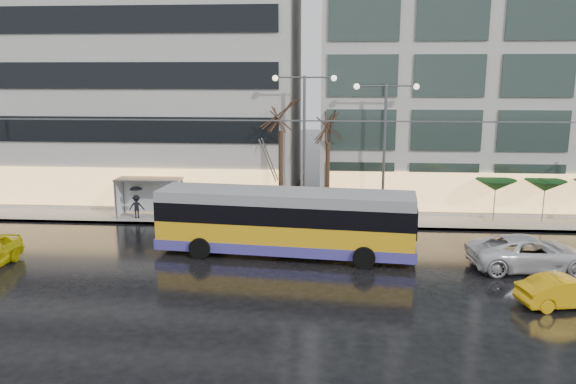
# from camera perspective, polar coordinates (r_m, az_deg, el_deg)

# --- Properties ---
(ground) EXTENTS (140.00, 140.00, 0.00)m
(ground) POSITION_cam_1_polar(r_m,az_deg,el_deg) (26.22, -3.98, -8.84)
(ground) COLOR black
(ground) RESTS_ON ground
(sidewalk) EXTENTS (80.00, 10.00, 0.15)m
(sidewalk) POSITION_cam_1_polar(r_m,az_deg,el_deg) (39.37, 1.82, -1.57)
(sidewalk) COLOR gray
(sidewalk) RESTS_ON ground
(kerb) EXTENTS (80.00, 0.10, 0.15)m
(kerb) POSITION_cam_1_polar(r_m,az_deg,el_deg) (34.58, 1.45, -3.50)
(kerb) COLOR slate
(kerb) RESTS_ON ground
(building_left) EXTENTS (34.00, 14.00, 22.00)m
(building_left) POSITION_cam_1_polar(r_m,az_deg,el_deg) (47.51, -20.69, 13.48)
(building_left) COLOR #AAA7A2
(building_left) RESTS_ON sidewalk
(building_right) EXTENTS (32.00, 14.00, 25.00)m
(building_right) POSITION_cam_1_polar(r_m,az_deg,el_deg) (46.00, 24.73, 15.11)
(building_right) COLOR #AAA7A2
(building_right) RESTS_ON sidewalk
(trolleybus) EXTENTS (13.47, 5.80, 6.15)m
(trolleybus) POSITION_cam_1_polar(r_m,az_deg,el_deg) (29.06, -0.31, -3.26)
(trolleybus) COLOR #EBA814
(trolleybus) RESTS_ON ground
(catenary) EXTENTS (42.24, 5.12, 7.00)m
(catenary) POSITION_cam_1_polar(r_m,az_deg,el_deg) (32.67, -0.36, 3.09)
(catenary) COLOR #595B60
(catenary) RESTS_ON ground
(bus_shelter) EXTENTS (4.20, 1.60, 2.51)m
(bus_shelter) POSITION_cam_1_polar(r_m,az_deg,el_deg) (37.65, -14.38, 0.36)
(bus_shelter) COLOR #595B60
(bus_shelter) RESTS_ON sidewalk
(street_lamp_near) EXTENTS (3.96, 0.36, 9.03)m
(street_lamp_near) POSITION_cam_1_polar(r_m,az_deg,el_deg) (35.23, 1.65, 6.59)
(street_lamp_near) COLOR #595B60
(street_lamp_near) RESTS_ON sidewalk
(street_lamp_far) EXTENTS (3.96, 0.36, 8.53)m
(street_lamp_far) POSITION_cam_1_polar(r_m,az_deg,el_deg) (35.38, 9.81, 5.99)
(street_lamp_far) COLOR #595B60
(street_lamp_far) RESTS_ON sidewalk
(tree_a) EXTENTS (3.20, 3.20, 8.40)m
(tree_a) POSITION_cam_1_polar(r_m,az_deg,el_deg) (35.44, -0.77, 8.40)
(tree_a) COLOR black
(tree_a) RESTS_ON sidewalk
(tree_b) EXTENTS (3.20, 3.20, 7.70)m
(tree_b) POSITION_cam_1_polar(r_m,az_deg,el_deg) (35.55, 4.12, 7.27)
(tree_b) COLOR black
(tree_b) RESTS_ON sidewalk
(parasol_a) EXTENTS (2.50, 2.50, 2.65)m
(parasol_a) POSITION_cam_1_polar(r_m,az_deg,el_deg) (37.36, 20.35, 0.66)
(parasol_a) COLOR #595B60
(parasol_a) RESTS_ON sidewalk
(parasol_b) EXTENTS (2.50, 2.50, 2.65)m
(parasol_b) POSITION_cam_1_polar(r_m,az_deg,el_deg) (38.30, 24.66, 0.57)
(parasol_b) COLOR #595B60
(parasol_b) RESTS_ON sidewalk
(taxi_b) EXTENTS (4.07, 2.12, 1.28)m
(taxi_b) POSITION_cam_1_polar(r_m,az_deg,el_deg) (25.71, 26.41, -9.03)
(taxi_b) COLOR #E3A30B
(taxi_b) RESTS_ON ground
(sedan_silver) EXTENTS (6.09, 3.24, 1.63)m
(sedan_silver) POSITION_cam_1_polar(r_m,az_deg,el_deg) (29.61, 23.38, -5.70)
(sedan_silver) COLOR silver
(sedan_silver) RESTS_ON ground
(pedestrian_a) EXTENTS (1.25, 1.26, 2.19)m
(pedestrian_a) POSITION_cam_1_polar(r_m,az_deg,el_deg) (35.41, -8.78, -0.70)
(pedestrian_a) COLOR black
(pedestrian_a) RESTS_ON sidewalk
(pedestrian_b) EXTENTS (1.03, 0.95, 1.70)m
(pedestrian_b) POSITION_cam_1_polar(r_m,az_deg,el_deg) (37.52, -10.31, -0.99)
(pedestrian_b) COLOR black
(pedestrian_b) RESTS_ON sidewalk
(pedestrian_c) EXTENTS (1.04, 0.93, 2.11)m
(pedestrian_c) POSITION_cam_1_polar(r_m,az_deg,el_deg) (37.27, -15.15, -0.88)
(pedestrian_c) COLOR black
(pedestrian_c) RESTS_ON sidewalk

